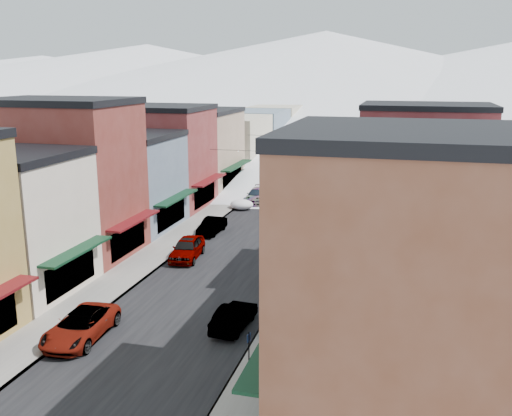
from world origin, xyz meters
The scene contains 37 objects.
road centered at (0.00, 60.00, 0.01)m, with size 10.00×160.00×0.01m, color black.
sidewalk_left centered at (-6.60, 60.00, 0.07)m, with size 3.20×160.00×0.15m, color gray.
sidewalk_right centered at (6.60, 60.00, 0.07)m, with size 3.20×160.00×0.15m, color gray.
curb_left centered at (-5.05, 60.00, 0.07)m, with size 0.10×160.00×0.15m, color slate.
curb_right centered at (5.05, 60.00, 0.07)m, with size 0.10×160.00×0.15m, color slate.
bldg_l_cream centered at (-13.19, 12.50, 4.76)m, with size 11.30×8.20×9.50m.
bldg_l_brick_near centered at (-13.69, 20.50, 6.26)m, with size 12.30×8.20×12.50m.
bldg_l_grayblue centered at (-13.19, 29.00, 4.51)m, with size 11.30×9.20×9.00m.
bldg_l_brick_far centered at (-14.19, 38.00, 5.51)m, with size 13.30×9.20×11.00m.
bldg_l_tan centered at (-13.19, 48.00, 5.01)m, with size 11.30×11.20×10.00m.
bldg_r_brick_near centered at (13.69, 3.00, 6.26)m, with size 12.30×9.20×12.50m.
bldg_r_green centered at (13.19, 12.00, 4.76)m, with size 11.30×9.20×9.50m.
bldg_r_blue centered at (13.19, 21.00, 5.26)m, with size 11.30×9.20×10.50m.
bldg_r_cream centered at (13.69, 30.00, 4.51)m, with size 12.30×9.20×9.00m.
bldg_r_brick_far centered at (14.19, 39.00, 5.76)m, with size 13.30×9.20×11.50m.
bldg_r_tan centered at (13.19, 49.00, 4.76)m, with size 11.30×11.20×9.50m.
distant_blocks centered at (0.00, 83.00, 4.00)m, with size 34.00×55.00×8.00m.
mountain_ridge centered at (-19.47, 277.18, 14.36)m, with size 670.00×340.00×34.00m.
overhead_cables centered at (0.00, 47.50, 6.20)m, with size 16.40×15.04×0.04m.
car_white_suv centered at (-4.29, 7.19, 0.77)m, with size 2.56×5.56×1.54m, color white.
car_silver_sedan centered at (-3.79, 21.78, 0.86)m, with size 2.02×5.03×1.71m, color #979A9E.
car_dark_hatch centered at (-4.30, 29.13, 0.71)m, with size 1.51×4.33×1.43m, color black.
car_silver_wagon centered at (-3.50, 42.51, 0.81)m, with size 2.26×5.55×1.61m, color #A5A7AD.
car_green_sedan centered at (3.50, 10.73, 0.71)m, with size 1.50×4.29×1.41m, color black.
car_gray_suv centered at (3.56, 30.80, 0.82)m, with size 1.93×4.80×1.64m, color #989CA0.
car_black_sedan centered at (3.80, 43.32, 0.76)m, with size 2.12×5.22×1.52m, color black.
car_lane_silver centered at (-0.60, 58.67, 0.71)m, with size 1.67×4.15×1.42m, color gray.
car_lane_white centered at (1.97, 71.13, 0.68)m, with size 2.26×4.90×1.36m, color silver.
parking_sign centered at (5.85, 5.57, 1.49)m, with size 0.11×0.31×2.29m.
trash_can centered at (6.45, 15.44, 0.62)m, with size 0.54×0.54×0.91m.
streetlamp_near centered at (6.35, 18.61, 3.28)m, with size 0.41×0.41×4.96m.
streetlamp_far centered at (5.63, 51.65, 2.77)m, with size 0.35×0.35×4.16m.
planter_near centered at (7.80, 6.28, 0.45)m, with size 0.55×0.47×0.61m, color #355E2A.
planter_far centered at (6.38, 7.84, 0.45)m, with size 0.34×0.34×0.61m, color #305527.
snow_pile_near centered at (-4.88, 8.66, 0.47)m, with size 2.33×2.63×0.98m.
snow_pile_mid centered at (-4.88, 30.98, 0.45)m, with size 2.23×2.57×0.94m.
snow_pile_far centered at (-4.28, 38.91, 0.51)m, with size 2.51×2.75×1.06m.
Camera 1 is at (12.63, -18.41, 14.49)m, focal length 40.00 mm.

